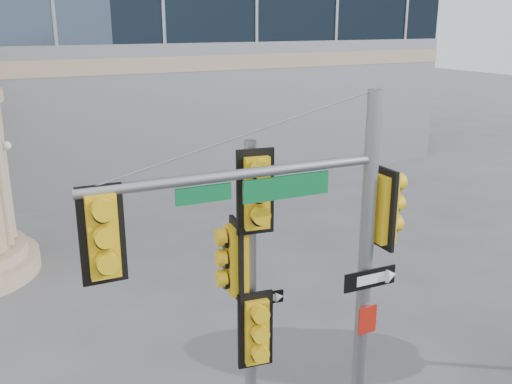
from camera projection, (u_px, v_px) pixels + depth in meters
name	position (u px, v px, depth m)	size (l,w,h in m)	color
main_signal_pole	(305.00, 253.00, 8.09)	(4.59, 0.60, 5.92)	slate
secondary_signal_pole	(249.00, 277.00, 8.81)	(0.89, 0.74, 5.15)	slate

